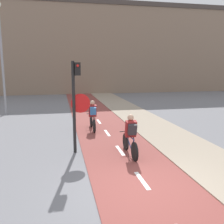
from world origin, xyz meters
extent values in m
plane|color=slate|center=(0.00, 0.00, 0.00)|extent=(120.00, 120.00, 0.00)
cube|color=brown|center=(0.00, 0.00, 0.01)|extent=(2.75, 60.00, 0.02)
cube|color=white|center=(0.00, 0.50, 0.02)|extent=(0.12, 1.10, 0.00)
cube|color=white|center=(0.00, 3.00, 0.02)|extent=(0.12, 1.10, 0.00)
cube|color=white|center=(0.00, 5.50, 0.02)|extent=(0.12, 1.10, 0.00)
cube|color=white|center=(0.00, 8.00, 0.02)|extent=(0.12, 1.10, 0.00)
cube|color=white|center=(0.00, 10.50, 0.02)|extent=(0.12, 1.10, 0.00)
cube|color=white|center=(0.00, 13.00, 0.02)|extent=(0.12, 1.10, 0.00)
cube|color=#89705B|center=(0.00, 25.33, 4.89)|extent=(60.00, 5.00, 9.79)
cube|color=#473D38|center=(0.00, 25.33, 10.04)|extent=(60.00, 5.20, 0.50)
cylinder|color=black|center=(-1.62, 3.20, 1.62)|extent=(0.11, 0.11, 3.24)
cube|color=black|center=(-1.46, 3.20, 2.97)|extent=(0.20, 0.20, 0.44)
sphere|color=red|center=(-1.46, 3.09, 3.08)|extent=(0.09, 0.09, 0.09)
cone|color=red|center=(-1.38, 3.19, 1.78)|extent=(0.67, 0.01, 0.67)
cone|color=silver|center=(-1.38, 3.20, 1.78)|extent=(0.60, 0.02, 0.60)
cylinder|color=gray|center=(-5.55, 11.59, 3.33)|extent=(0.14, 0.14, 6.66)
cylinder|color=black|center=(0.24, 1.96, 0.31)|extent=(0.07, 0.62, 0.62)
cylinder|color=black|center=(0.24, 3.09, 0.31)|extent=(0.07, 0.62, 0.62)
cylinder|color=navy|center=(0.24, 2.74, 0.48)|extent=(0.04, 0.72, 0.39)
cylinder|color=navy|center=(0.24, 2.22, 0.49)|extent=(0.04, 0.38, 0.41)
cylinder|color=navy|center=(0.24, 2.57, 0.67)|extent=(0.04, 1.05, 0.07)
cylinder|color=navy|center=(0.24, 2.18, 0.30)|extent=(0.04, 0.43, 0.05)
cylinder|color=black|center=(0.24, 3.09, 0.70)|extent=(0.46, 0.03, 0.03)
cube|color=maroon|center=(0.24, 2.44, 0.97)|extent=(0.36, 0.31, 0.59)
sphere|color=tan|center=(0.24, 2.48, 1.34)|extent=(0.22, 0.22, 0.22)
cylinder|color=#232328|center=(0.14, 2.41, 0.54)|extent=(0.04, 0.07, 0.39)
cylinder|color=#232328|center=(0.34, 2.41, 0.54)|extent=(0.04, 0.07, 0.39)
cube|color=#28282D|center=(0.24, 2.26, 0.99)|extent=(0.28, 0.23, 0.39)
cylinder|color=black|center=(-0.57, 5.76, 0.31)|extent=(0.07, 0.62, 0.62)
cylinder|color=black|center=(-0.57, 6.88, 0.31)|extent=(0.07, 0.62, 0.62)
cylinder|color=black|center=(-0.57, 6.53, 0.47)|extent=(0.04, 0.71, 0.39)
cylinder|color=black|center=(-0.57, 6.01, 0.49)|extent=(0.04, 0.37, 0.41)
cylinder|color=black|center=(-0.57, 6.36, 0.67)|extent=(0.04, 1.05, 0.07)
cylinder|color=black|center=(-0.57, 5.97, 0.30)|extent=(0.04, 0.43, 0.05)
cylinder|color=black|center=(-0.57, 6.88, 0.70)|extent=(0.46, 0.03, 0.03)
cube|color=maroon|center=(-0.57, 6.24, 0.96)|extent=(0.36, 0.31, 0.59)
sphere|color=tan|center=(-0.57, 6.28, 1.34)|extent=(0.22, 0.22, 0.22)
cylinder|color=#232328|center=(-0.67, 6.20, 0.54)|extent=(0.04, 0.07, 0.39)
cylinder|color=#232328|center=(-0.47, 6.20, 0.54)|extent=(0.04, 0.07, 0.39)
cube|color=#3370B2|center=(-0.57, 6.06, 0.98)|extent=(0.28, 0.23, 0.39)
camera|label=1|loc=(-2.09, -5.48, 3.04)|focal=40.00mm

